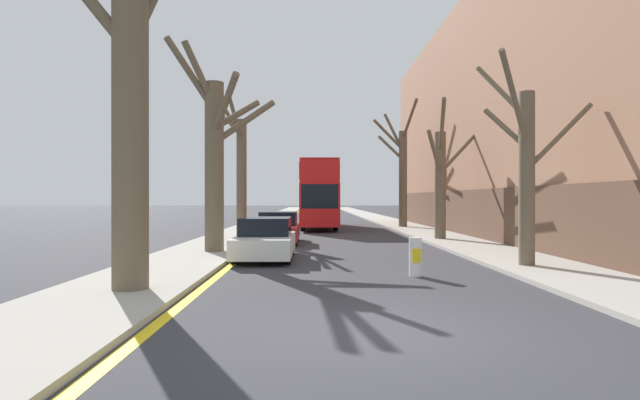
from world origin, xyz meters
TOP-DOWN VIEW (x-y plane):
  - ground_plane at (0.00, 0.00)m, footprint 300.00×300.00m
  - sidewalk_left at (-5.40, 50.00)m, footprint 2.97×120.00m
  - sidewalk_right at (5.40, 50.00)m, footprint 2.97×120.00m
  - building_facade_right at (11.88, 21.53)m, footprint 10.08×34.72m
  - kerb_line_stripe at (-3.74, 50.00)m, footprint 0.24×120.00m
  - street_tree_left_0 at (-5.15, 3.24)m, footprint 4.12×2.41m
  - street_tree_left_1 at (-4.81, 10.86)m, footprint 3.87×4.02m
  - street_tree_left_2 at (-4.96, 18.01)m, footprint 2.06×4.48m
  - street_tree_right_0 at (4.91, 6.92)m, footprint 3.31×3.75m
  - street_tree_right_1 at (4.94, 16.52)m, footprint 3.42×4.36m
  - street_tree_right_2 at (4.90, 27.07)m, footprint 2.55×4.64m
  - double_decker_bus at (-0.86, 27.55)m, footprint 2.46×11.36m
  - parked_car_0 at (-2.84, 9.44)m, footprint 1.86×4.28m
  - parked_car_1 at (-2.84, 15.56)m, footprint 1.85×4.46m
  - traffic_bollard at (1.44, 5.59)m, footprint 0.33×0.34m

SIDE VIEW (x-z plane):
  - ground_plane at x=0.00m, z-range 0.00..0.00m
  - kerb_line_stripe at x=-3.74m, z-range 0.00..0.01m
  - sidewalk_left at x=-5.40m, z-range 0.00..0.12m
  - sidewalk_right at x=5.40m, z-range 0.00..0.12m
  - traffic_bollard at x=1.44m, z-range 0.00..1.01m
  - parked_car_0 at x=-2.84m, z-range -0.04..1.35m
  - parked_car_1 at x=-2.84m, z-range -0.04..1.40m
  - double_decker_bus at x=-0.86m, z-range 0.30..4.79m
  - street_tree_right_0 at x=4.91m, z-range -0.20..6.11m
  - street_tree_right_1 at x=4.94m, z-range -0.17..6.19m
  - street_tree_left_2 at x=-4.96m, z-range -0.08..7.01m
  - street_tree_left_1 at x=-4.81m, z-range -0.23..7.61m
  - street_tree_right_2 at x=4.90m, z-range -0.26..8.18m
  - street_tree_left_0 at x=-5.15m, z-range -0.07..8.30m
  - building_facade_right at x=11.88m, z-range -0.01..13.08m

